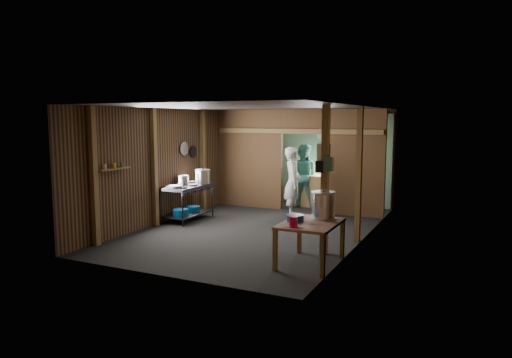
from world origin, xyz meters
The scene contains 42 objects.
floor centered at (0.00, 0.00, 0.00)m, with size 4.50×7.00×0.00m, color black.
ceiling centered at (0.00, 0.00, 2.60)m, with size 4.50×7.00×0.00m, color black.
wall_back centered at (0.00, 3.50, 1.30)m, with size 4.50×0.00×2.60m, color brown.
wall_front centered at (0.00, -3.50, 1.30)m, with size 4.50×0.00×2.60m, color brown.
wall_left centered at (-2.25, 0.00, 1.30)m, with size 0.00×7.00×2.60m, color brown.
wall_right centered at (2.25, 0.00, 1.30)m, with size 0.00×7.00×2.60m, color brown.
partition_left centered at (-1.32, 2.20, 1.30)m, with size 1.85×0.10×2.60m, color brown.
partition_right centered at (1.57, 2.20, 1.30)m, with size 1.35×0.10×2.60m, color brown.
partition_header centered at (0.25, 2.20, 2.30)m, with size 1.30×0.10×0.60m, color brown.
turquoise_panel centered at (0.00, 3.44, 1.25)m, with size 4.40×0.06×2.50m, color #61A99D.
back_counter centered at (0.30, 2.95, 0.42)m, with size 1.20×0.50×0.85m, color olive.
wall_clock centered at (0.25, 3.40, 1.90)m, with size 0.20×0.20×0.03m, color silver.
post_left_a centered at (-2.18, -2.60, 1.30)m, with size 0.10×0.12×2.60m, color olive.
post_left_b centered at (-2.18, -0.80, 1.30)m, with size 0.10×0.12×2.60m, color olive.
post_left_c centered at (-2.18, 1.20, 1.30)m, with size 0.10×0.12×2.60m, color olive.
post_right centered at (2.18, -0.20, 1.30)m, with size 0.10×0.12×2.60m, color olive.
post_free centered at (1.85, -1.30, 1.30)m, with size 0.12×0.12×2.60m, color olive.
cross_beam centered at (0.00, 2.15, 2.05)m, with size 4.40×0.12×0.12m, color olive.
pan_lid_big centered at (-2.21, 0.40, 1.65)m, with size 0.34×0.34×0.03m, color gray.
pan_lid_small centered at (-2.21, 0.80, 1.55)m, with size 0.30×0.30×0.03m, color black.
wall_shelf centered at (-2.15, -2.10, 1.40)m, with size 0.14×0.80×0.03m, color olive.
jar_white centered at (-2.15, -2.35, 1.47)m, with size 0.07×0.07×0.10m, color silver.
jar_yellow centered at (-2.15, -2.10, 1.47)m, with size 0.08×0.08×0.10m, color #EBBD00.
jar_green centered at (-2.15, -1.88, 1.47)m, with size 0.06×0.06×0.10m, color #316E4C.
bag_white centered at (1.80, -1.22, 1.78)m, with size 0.22×0.15×0.32m, color silver.
bag_green centered at (1.92, -1.36, 1.60)m, with size 0.16×0.12×0.24m, color #316E4C.
bag_black centered at (1.78, -1.38, 1.55)m, with size 0.14×0.10×0.20m, color black.
gas_range centered at (-1.88, 0.01, 0.41)m, with size 0.72×1.40×0.83m, color black, non-canonical shape.
prep_table centered at (1.83, -1.99, 0.35)m, with size 0.86×1.18×0.70m, color #AE7565, non-canonical shape.
stove_pot_large centered at (-1.71, 0.43, 0.98)m, with size 0.35×0.35×0.35m, color silver, non-canonical shape.
stove_pot_med centered at (-2.05, 0.10, 0.92)m, with size 0.27×0.27×0.23m, color silver, non-canonical shape.
frying_pan centered at (-1.88, -0.44, 0.85)m, with size 0.32×0.54×0.07m, color gray, non-canonical shape.
blue_tub_front centered at (-1.88, -0.27, 0.23)m, with size 0.36×0.36×0.15m, color navy.
blue_tub_back centered at (-1.88, 0.26, 0.22)m, with size 0.32×0.32×0.13m, color navy.
stock_pot centered at (1.92, -1.60, 0.92)m, with size 0.41×0.41×0.48m, color silver, non-canonical shape.
wash_basin centered at (1.57, -2.00, 0.75)m, with size 0.29×0.29×0.11m, color navy.
pink_bucket centered at (1.69, -2.40, 0.78)m, with size 0.14×0.14×0.17m, color #C70A49.
knife centered at (1.71, -2.43, 0.70)m, with size 0.30×0.04×0.01m, color silver.
yellow_tub centered at (0.66, 2.95, 0.95)m, with size 0.34×0.34×0.19m, color #EBBD00.
red_cup centered at (-0.10, 2.95, 0.91)m, with size 0.11×0.11×0.12m, color #A82D2C.
cook centered at (0.21, 1.42, 0.85)m, with size 0.62×0.41×1.70m, color silver.
worker_back centered at (-0.06, 2.86, 0.84)m, with size 0.82×0.64×1.69m, color teal.
Camera 1 is at (4.26, -9.14, 2.37)m, focal length 33.16 mm.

